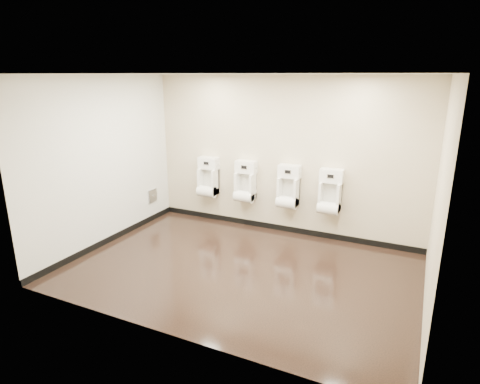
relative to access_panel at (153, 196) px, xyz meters
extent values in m
cube|color=black|center=(2.48, -1.20, -0.50)|extent=(5.00, 3.50, 0.00)
cube|color=white|center=(2.48, -1.20, 2.30)|extent=(5.00, 3.50, 0.00)
cube|color=beige|center=(2.48, 0.55, 0.90)|extent=(5.00, 0.02, 2.80)
cube|color=beige|center=(2.48, -2.95, 0.90)|extent=(5.00, 0.02, 2.80)
cube|color=beige|center=(-0.02, -1.20, 0.90)|extent=(0.02, 3.50, 2.80)
cube|color=beige|center=(4.98, -1.20, 0.90)|extent=(0.02, 3.50, 2.80)
cube|color=white|center=(-0.01, -1.20, 0.90)|extent=(0.01, 3.50, 2.80)
cube|color=black|center=(2.48, 0.54, -0.45)|extent=(5.00, 0.02, 0.10)
cube|color=black|center=(-0.01, -1.20, -0.45)|extent=(0.02, 3.50, 0.10)
cube|color=#9E9EA3|center=(0.00, 0.00, 0.00)|extent=(0.03, 0.25, 0.25)
cylinder|color=silver|center=(0.02, 0.00, 0.00)|extent=(0.02, 0.04, 0.04)
cube|color=white|center=(1.03, 0.42, 0.30)|extent=(0.35, 0.25, 0.50)
cube|color=silver|center=(1.03, 0.51, 0.34)|extent=(0.26, 0.01, 0.38)
cylinder|color=white|center=(1.03, 0.36, 0.12)|extent=(0.35, 0.21, 0.21)
cube|color=white|center=(1.03, 0.46, 0.65)|extent=(0.39, 0.19, 0.21)
cube|color=black|center=(1.03, 0.36, 0.67)|extent=(0.10, 0.01, 0.05)
cube|color=silver|center=(1.03, 0.36, 0.67)|extent=(0.12, 0.01, 0.07)
cylinder|color=silver|center=(1.23, 0.46, 0.65)|extent=(0.01, 0.03, 0.03)
cube|color=white|center=(1.82, 0.42, 0.30)|extent=(0.35, 0.25, 0.50)
cube|color=silver|center=(1.82, 0.51, 0.34)|extent=(0.26, 0.01, 0.38)
cylinder|color=white|center=(1.82, 0.36, 0.12)|extent=(0.35, 0.21, 0.21)
cube|color=white|center=(1.82, 0.46, 0.65)|extent=(0.39, 0.19, 0.21)
cube|color=black|center=(1.82, 0.36, 0.67)|extent=(0.10, 0.01, 0.05)
cube|color=silver|center=(1.82, 0.36, 0.67)|extent=(0.12, 0.01, 0.07)
cylinder|color=silver|center=(2.02, 0.46, 0.65)|extent=(0.01, 0.03, 0.03)
cube|color=white|center=(2.65, 0.42, 0.30)|extent=(0.35, 0.25, 0.50)
cube|color=silver|center=(2.65, 0.51, 0.34)|extent=(0.26, 0.01, 0.38)
cylinder|color=white|center=(2.65, 0.36, 0.12)|extent=(0.35, 0.21, 0.21)
cube|color=white|center=(2.65, 0.46, 0.65)|extent=(0.39, 0.19, 0.21)
cube|color=black|center=(2.65, 0.36, 0.67)|extent=(0.10, 0.01, 0.05)
cube|color=silver|center=(2.65, 0.36, 0.67)|extent=(0.12, 0.01, 0.07)
cylinder|color=silver|center=(2.85, 0.46, 0.65)|extent=(0.01, 0.03, 0.03)
cube|color=white|center=(3.39, 0.42, 0.30)|extent=(0.35, 0.25, 0.50)
cube|color=silver|center=(3.39, 0.51, 0.34)|extent=(0.26, 0.01, 0.38)
cylinder|color=white|center=(3.39, 0.36, 0.12)|extent=(0.35, 0.21, 0.21)
cube|color=white|center=(3.39, 0.46, 0.65)|extent=(0.39, 0.19, 0.21)
cube|color=black|center=(3.39, 0.36, 0.67)|extent=(0.10, 0.01, 0.05)
cube|color=silver|center=(3.39, 0.36, 0.67)|extent=(0.12, 0.01, 0.07)
cylinder|color=silver|center=(3.60, 0.46, 0.65)|extent=(0.01, 0.03, 0.03)
camera|label=1|loc=(4.79, -6.09, 2.29)|focal=30.00mm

